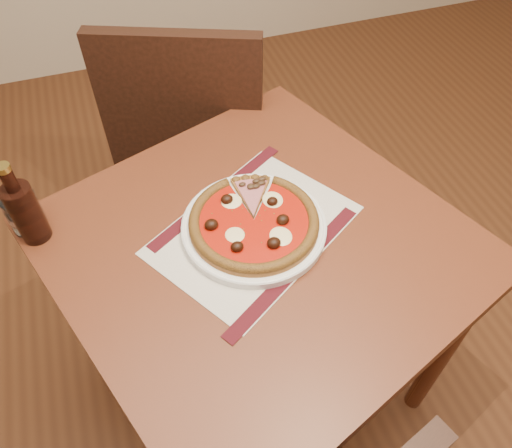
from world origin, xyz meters
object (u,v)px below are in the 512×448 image
at_px(chair_far, 193,135).
at_px(pizza, 254,221).
at_px(plate, 254,227).
at_px(water_glass, 24,212).
at_px(bottle, 25,211).
at_px(table, 259,268).

height_order(chair_far, pizza, chair_far).
relative_size(plate, water_glass, 3.51).
relative_size(plate, pizza, 1.12).
bearing_deg(water_glass, bottle, -68.58).
xyz_separation_m(table, chair_far, (-0.01, 0.63, -0.10)).
relative_size(chair_far, water_glass, 10.87).
height_order(plate, water_glass, water_glass).
xyz_separation_m(table, bottle, (-0.44, 0.16, 0.18)).
xyz_separation_m(chair_far, water_glass, (-0.45, -0.43, 0.25)).
bearing_deg(pizza, table, -87.02).
xyz_separation_m(chair_far, plate, (0.00, -0.60, 0.22)).
distance_m(pizza, bottle, 0.46).
xyz_separation_m(plate, pizza, (-0.00, -0.00, 0.02)).
bearing_deg(chair_far, pizza, 112.59).
xyz_separation_m(plate, water_glass, (-0.45, 0.17, 0.03)).
distance_m(table, bottle, 0.50).
relative_size(chair_far, bottle, 4.76).
height_order(pizza, water_glass, water_glass).
relative_size(table, chair_far, 1.07).
bearing_deg(plate, bottle, 162.97).
height_order(plate, bottle, bottle).
xyz_separation_m(chair_far, pizza, (0.00, -0.60, 0.24)).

